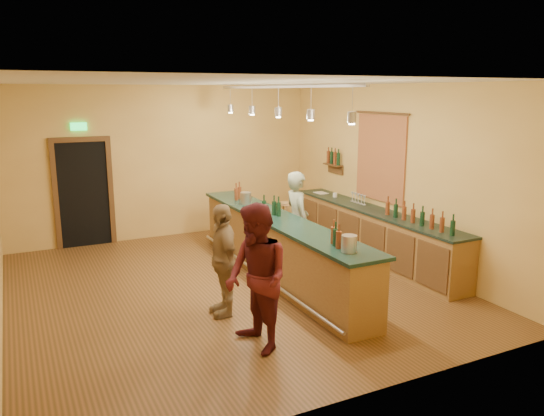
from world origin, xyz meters
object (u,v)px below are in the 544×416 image
back_counter (373,233)px  bartender (297,220)px  tasting_bar (278,244)px  bar_stool (288,209)px  customer_a (257,279)px  customer_b (223,260)px

back_counter → bartender: (-1.53, 0.16, 0.38)m
back_counter → tasting_bar: size_ratio=0.89×
bartender → tasting_bar: bearing=126.0°
back_counter → tasting_bar: (-2.08, -0.18, 0.12)m
bar_stool → customer_a: bearing=-122.3°
customer_b → tasting_bar: bearing=131.4°
customer_a → customer_b: customer_a is taller
bartender → customer_b: bartender is taller
bartender → bar_stool: bearing=-19.6°
customer_b → bar_stool: (2.70, 3.14, -0.17)m
back_counter → tasting_bar: bearing=-175.0°
customer_a → bar_stool: bearing=143.5°
tasting_bar → customer_b: 1.64m
back_counter → bartender: bearing=173.9°
tasting_bar → back_counter: bearing=5.0°
customer_b → bar_stool: size_ratio=2.08×
back_counter → bar_stool: 2.15m
back_counter → tasting_bar: tasting_bar is taller
bartender → customer_a: 3.10m
customer_a → tasting_bar: bearing=143.0°
back_counter → customer_a: 4.14m
back_counter → customer_a: customer_a is taller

